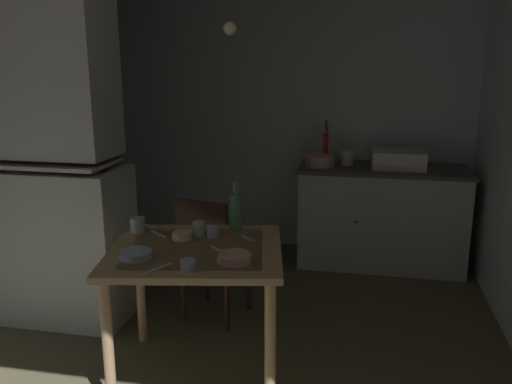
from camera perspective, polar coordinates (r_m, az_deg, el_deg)
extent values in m
plane|color=brown|center=(3.59, -3.79, -15.56)|extent=(4.82, 4.82, 0.00)
cube|color=silver|center=(5.07, 1.80, 7.32)|extent=(3.74, 0.10, 2.36)
cube|color=#B2B4AF|center=(3.97, -21.24, -5.13)|extent=(1.10, 0.51, 1.07)
cube|color=#AFADB6|center=(3.77, -22.75, 11.03)|extent=(1.01, 0.43, 0.98)
cube|color=#B7B0AB|center=(3.80, -22.21, 2.99)|extent=(0.99, 0.45, 0.02)
cube|color=#B2B4AF|center=(4.79, 13.26, -2.70)|extent=(1.40, 0.60, 0.84)
cube|color=#4D4A46|center=(4.69, 13.55, 2.41)|extent=(1.43, 0.63, 0.03)
sphere|color=#2D2823|center=(4.48, 10.71, -3.19)|extent=(0.02, 0.02, 0.02)
cube|color=silver|center=(4.68, 15.03, 3.42)|extent=(0.44, 0.34, 0.15)
cube|color=black|center=(4.67, 15.09, 4.27)|extent=(0.38, 0.28, 0.01)
cylinder|color=#B21E19|center=(4.72, 7.45, 4.67)|extent=(0.05, 0.05, 0.28)
cylinder|color=#B21E19|center=(4.63, 7.42, 5.75)|extent=(0.03, 0.12, 0.03)
cylinder|color=#AE2313|center=(4.75, 7.57, 7.04)|extent=(0.02, 0.16, 0.12)
cylinder|color=tan|center=(4.64, 6.92, 3.37)|extent=(0.26, 0.26, 0.10)
cylinder|color=beige|center=(4.70, 9.78, 3.61)|extent=(0.11, 0.11, 0.13)
cube|color=tan|center=(2.95, -6.47, -6.31)|extent=(1.07, 1.00, 0.04)
cube|color=white|center=(2.94, -6.48, -6.00)|extent=(0.84, 0.78, 0.00)
cylinder|color=tan|center=(2.87, -15.59, -15.80)|extent=(0.06, 0.06, 0.73)
cylinder|color=tan|center=(2.77, 1.53, -16.49)|extent=(0.06, 0.06, 0.73)
cylinder|color=tan|center=(3.49, -12.28, -10.02)|extent=(0.06, 0.06, 0.73)
cylinder|color=tan|center=(3.40, 1.40, -10.33)|extent=(0.06, 0.06, 0.73)
cube|color=#37231C|center=(3.72, -4.33, -6.72)|extent=(0.48, 0.48, 0.03)
cube|color=#332018|center=(3.50, -5.87, -4.26)|extent=(0.38, 0.11, 0.42)
cylinder|color=#37231C|center=(3.88, -0.80, -9.54)|extent=(0.04, 0.04, 0.44)
cylinder|color=#37231C|center=(4.03, -5.22, -8.69)|extent=(0.04, 0.04, 0.44)
cylinder|color=#37231C|center=(3.60, -3.19, -11.49)|extent=(0.04, 0.04, 0.44)
cylinder|color=#37231C|center=(3.76, -7.84, -10.46)|extent=(0.04, 0.04, 0.44)
cylinder|color=tan|center=(2.73, -2.33, -7.08)|extent=(0.18, 0.18, 0.04)
cylinder|color=beige|center=(3.09, -7.92, -4.63)|extent=(0.12, 0.12, 0.04)
cylinder|color=#9EB2C6|center=(2.85, -12.77, -6.53)|extent=(0.17, 0.17, 0.04)
cylinder|color=#9EB2C6|center=(3.24, -12.58, -3.49)|extent=(0.09, 0.09, 0.09)
cylinder|color=#9EB2C6|center=(2.64, -7.28, -7.77)|extent=(0.07, 0.07, 0.06)
cylinder|color=#ADD1C1|center=(3.14, -6.17, -3.91)|extent=(0.07, 0.07, 0.08)
cylinder|color=#9EB2C6|center=(3.10, -4.65, -4.30)|extent=(0.07, 0.07, 0.06)
cylinder|color=#4C7F56|center=(3.22, -2.15, -2.04)|extent=(0.08, 0.08, 0.22)
cylinder|color=#4C7F56|center=(3.19, -2.17, 0.47)|extent=(0.03, 0.03, 0.07)
cube|color=silver|center=(2.67, -10.73, -8.19)|extent=(0.10, 0.19, 0.00)
cube|color=beige|center=(3.07, -1.03, -4.95)|extent=(0.12, 0.12, 0.00)
cube|color=beige|center=(2.89, -4.06, -6.24)|extent=(0.12, 0.13, 0.00)
cube|color=beige|center=(3.20, -10.49, -4.42)|extent=(0.13, 0.11, 0.00)
sphere|color=#F9EFCC|center=(3.41, -2.82, 17.14)|extent=(0.08, 0.08, 0.08)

